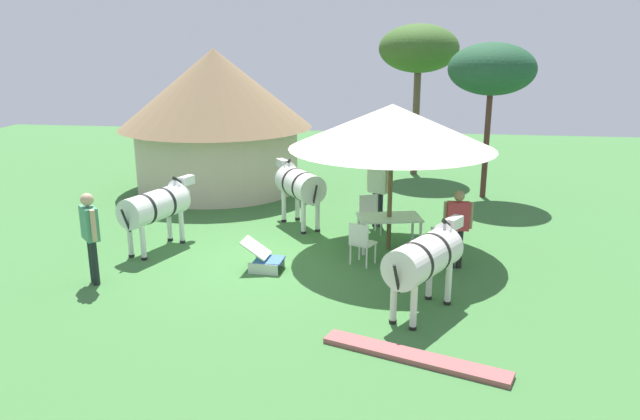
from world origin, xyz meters
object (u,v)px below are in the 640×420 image
(acacia_tree_right_background, at_px, (492,70))
(patio_chair_near_hut, at_px, (361,241))
(striped_lounge_chair, at_px, (264,258))
(zebra_toward_hut, at_px, (299,185))
(patio_chair_west_end, at_px, (370,211))
(standing_watcher, at_px, (90,230))
(patio_chair_near_lawn, at_px, (445,228))
(zebra_nearest_camera, at_px, (157,206))
(patio_dining_table, at_px, (389,220))
(guest_beside_umbrella, at_px, (378,186))
(acacia_tree_far_lawn, at_px, (419,50))
(guest_behind_table, at_px, (458,222))
(shade_umbrella, at_px, (392,127))
(zebra_by_umbrella, at_px, (425,258))

(acacia_tree_right_background, bearing_deg, patio_chair_near_hut, -117.17)
(striped_lounge_chair, xyz_separation_m, zebra_toward_hut, (0.19, 3.03, 0.79))
(patio_chair_west_end, relative_size, standing_watcher, 0.51)
(patio_chair_near_lawn, relative_size, zebra_toward_hut, 0.49)
(striped_lounge_chair, relative_size, zebra_nearest_camera, 0.38)
(striped_lounge_chair, bearing_deg, patio_chair_near_hut, 109.19)
(zebra_nearest_camera, relative_size, zebra_toward_hut, 1.20)
(patio_dining_table, relative_size, guest_beside_umbrella, 0.88)
(patio_dining_table, distance_m, acacia_tree_far_lawn, 8.53)
(patio_chair_west_end, relative_size, guest_behind_table, 0.56)
(standing_watcher, bearing_deg, guest_beside_umbrella, 87.13)
(shade_umbrella, bearing_deg, zebra_nearest_camera, -171.76)
(patio_dining_table, distance_m, standing_watcher, 6.12)
(guest_beside_umbrella, height_order, zebra_by_umbrella, guest_beside_umbrella)
(patio_chair_near_lawn, height_order, patio_chair_west_end, same)
(patio_chair_near_hut, relative_size, striped_lounge_chair, 1.07)
(patio_chair_west_end, xyz_separation_m, striped_lounge_chair, (-1.94, -2.73, -0.27))
(patio_chair_near_hut, distance_m, acacia_tree_right_background, 7.46)
(patio_chair_near_lawn, bearing_deg, zebra_by_umbrella, 169.06)
(shade_umbrella, bearing_deg, acacia_tree_far_lawn, 85.68)
(zebra_by_umbrella, bearing_deg, patio_dining_table, 131.92)
(guest_behind_table, distance_m, standing_watcher, 7.06)
(shade_umbrella, bearing_deg, acacia_tree_right_background, 62.54)
(patio_chair_near_lawn, bearing_deg, standing_watcher, 111.08)
(shade_umbrella, xyz_separation_m, guest_beside_umbrella, (-0.33, 1.63, -1.68))
(zebra_nearest_camera, relative_size, zebra_by_umbrella, 1.08)
(striped_lounge_chair, bearing_deg, patio_dining_table, 127.28)
(zebra_toward_hut, bearing_deg, zebra_nearest_camera, -178.48)
(patio_dining_table, bearing_deg, shade_umbrella, 90.00)
(patio_chair_west_end, distance_m, striped_lounge_chair, 3.36)
(patio_dining_table, distance_m, guest_beside_umbrella, 1.71)
(patio_chair_near_hut, height_order, acacia_tree_right_background, acacia_tree_right_background)
(zebra_nearest_camera, relative_size, acacia_tree_far_lawn, 0.45)
(shade_umbrella, distance_m, patio_chair_near_lawn, 2.50)
(patio_dining_table, xyz_separation_m, zebra_nearest_camera, (-5.01, -0.72, 0.33))
(patio_chair_near_lawn, distance_m, guest_beside_umbrella, 2.28)
(guest_behind_table, bearing_deg, acacia_tree_right_background, -104.08)
(standing_watcher, bearing_deg, patio_chair_west_end, 84.47)
(patio_chair_west_end, bearing_deg, guest_behind_table, 108.06)
(striped_lounge_chair, bearing_deg, patio_chair_west_end, 148.20)
(patio_dining_table, distance_m, acacia_tree_right_background, 6.32)
(acacia_tree_far_lawn, bearing_deg, patio_chair_west_end, -99.22)
(patio_chair_near_lawn, height_order, acacia_tree_far_lawn, acacia_tree_far_lawn)
(guest_behind_table, height_order, zebra_by_umbrella, guest_behind_table)
(striped_lounge_chair, distance_m, zebra_by_umbrella, 3.56)
(shade_umbrella, relative_size, acacia_tree_far_lawn, 0.89)
(patio_chair_near_lawn, height_order, striped_lounge_chair, patio_chair_near_lawn)
(acacia_tree_right_background, height_order, acacia_tree_far_lawn, acacia_tree_far_lawn)
(guest_beside_umbrella, xyz_separation_m, zebra_by_umbrella, (1.02, -4.81, -0.04))
(patio_chair_near_hut, bearing_deg, guest_beside_umbrella, 111.68)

